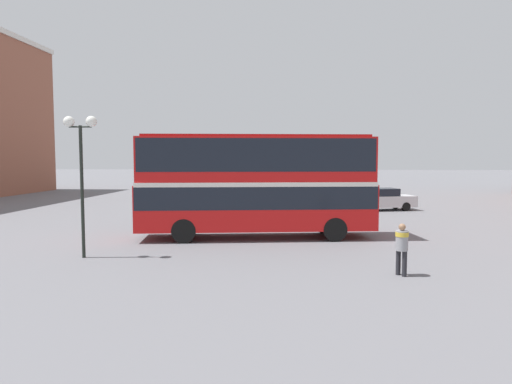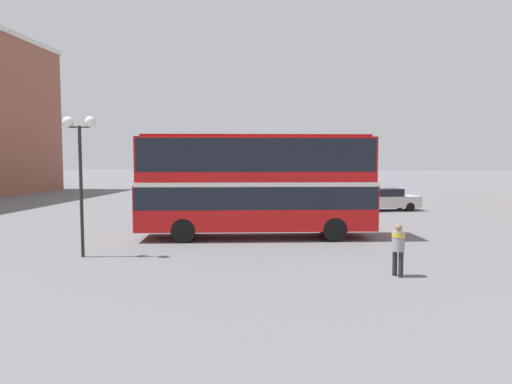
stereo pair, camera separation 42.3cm
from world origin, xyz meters
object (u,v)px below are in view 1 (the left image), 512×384
Objects in this scene: parked_car_kerb_near at (381,199)px; parked_car_kerb_far at (235,194)px; pedestrian_foreground at (402,244)px; double_decker_bus at (256,179)px; street_lamp_twin_globe at (81,147)px.

parked_car_kerb_near is 1.12× the size of parked_car_kerb_far.
pedestrian_foreground is 0.38× the size of parked_car_kerb_far.
street_lamp_twin_globe is at bearing -150.16° from double_decker_bus.
street_lamp_twin_globe reaches higher than parked_car_kerb_far.
parked_car_kerb_near is 0.93× the size of street_lamp_twin_globe.
street_lamp_twin_globe is (-13.80, -16.31, 3.27)m from parked_car_kerb_near.
double_decker_bus reaches higher than pedestrian_foreground.
pedestrian_foreground is at bearing -113.25° from parked_car_kerb_near.
double_decker_bus is at bearing -138.37° from parked_car_kerb_near.
double_decker_bus is 8.28m from pedestrian_foreground.
parked_car_kerb_far is 21.26m from street_lamp_twin_globe.
pedestrian_foreground is 18.21m from parked_car_kerb_near.
street_lamp_twin_globe is at bearing -144.65° from parked_car_kerb_near.
double_decker_bus reaches higher than parked_car_kerb_near.
pedestrian_foreground reaches higher than parked_car_kerb_near.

